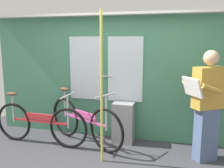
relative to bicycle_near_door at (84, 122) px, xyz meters
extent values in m
cube|color=#427F60|center=(0.46, 0.44, 0.68)|extent=(4.57, 0.08, 2.10)
cube|color=silver|center=(-0.09, 0.39, 0.85)|extent=(0.60, 0.02, 1.10)
cube|color=silver|center=(0.61, 0.39, 0.85)|extent=(0.60, 0.02, 1.10)
cylinder|color=#B2B2B7|center=(0.26, 0.37, 0.72)|extent=(0.28, 0.02, 0.02)
cube|color=silver|center=(0.46, 0.34, 1.75)|extent=(4.57, 0.28, 0.04)
torus|color=black|center=(0.46, -0.24, -0.02)|extent=(0.64, 0.36, 0.70)
torus|color=black|center=(-0.44, 0.23, -0.02)|extent=(0.64, 0.36, 0.70)
cube|color=#D14C93|center=(0.01, 0.00, 0.04)|extent=(0.87, 0.47, 0.03)
cube|color=#D14C93|center=(0.01, 0.00, 0.12)|extent=(0.51, 0.28, 0.10)
cylinder|color=#B7B7BC|center=(-0.44, 0.23, 0.23)|extent=(0.02, 0.02, 0.51)
ellipsoid|color=brown|center=(-0.44, 0.23, 0.48)|extent=(0.22, 0.17, 0.06)
cylinder|color=#B7B7BC|center=(0.46, -0.24, 0.25)|extent=(0.02, 0.02, 0.55)
cylinder|color=#B7B7BC|center=(0.46, -0.24, 0.52)|extent=(0.22, 0.40, 0.02)
torus|color=black|center=(-0.17, -0.24, -0.04)|extent=(0.66, 0.08, 0.66)
torus|color=black|center=(-1.21, -0.19, -0.04)|extent=(0.66, 0.08, 0.66)
cube|color=red|center=(-0.69, -0.21, 0.02)|extent=(0.99, 0.08, 0.03)
cube|color=red|center=(-0.69, -0.21, 0.09)|extent=(0.57, 0.06, 0.10)
cylinder|color=#B7B7BC|center=(-1.21, -0.19, 0.20)|extent=(0.02, 0.02, 0.49)
ellipsoid|color=brown|center=(-1.21, -0.19, 0.44)|extent=(0.20, 0.10, 0.06)
cylinder|color=#B7B7BC|center=(-0.17, -0.24, 0.22)|extent=(0.02, 0.02, 0.53)
cylinder|color=#B7B7BC|center=(-0.17, -0.24, 0.48)|extent=(0.05, 0.44, 0.02)
cube|color=slate|center=(1.90, -0.11, 0.01)|extent=(0.35, 0.32, 0.77)
cube|color=#B78C33|center=(1.90, -0.11, 0.68)|extent=(0.47, 0.41, 0.58)
sphere|color=tan|center=(1.90, -0.11, 1.10)|extent=(0.21, 0.21, 0.21)
cube|color=silver|center=(1.66, -0.26, 0.71)|extent=(0.28, 0.34, 0.26)
cylinder|color=#B78C33|center=(1.89, -0.35, 0.71)|extent=(0.29, 0.23, 0.17)
cylinder|color=#B78C33|center=(1.67, -0.02, 0.71)|extent=(0.29, 0.23, 0.17)
cube|color=gray|center=(0.63, 0.22, -0.03)|extent=(0.35, 0.28, 0.68)
cylinder|color=#C6C14C|center=(0.48, -0.53, 0.68)|extent=(0.04, 0.04, 2.10)
camera|label=1|loc=(1.44, -3.66, 1.32)|focal=39.41mm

